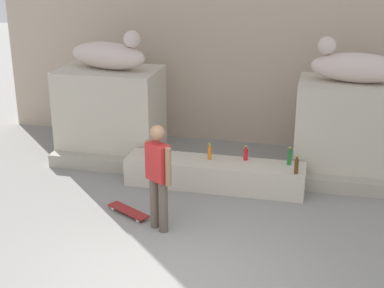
% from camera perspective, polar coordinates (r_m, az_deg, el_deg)
% --- Properties ---
extents(ground_plane, '(40.00, 40.00, 0.00)m').
position_cam_1_polar(ground_plane, '(7.59, -2.40, -13.77)').
color(ground_plane, gray).
extents(pedestal_left, '(1.95, 1.24, 1.78)m').
position_cam_1_polar(pedestal_left, '(11.45, -8.09, 3.07)').
color(pedestal_left, beige).
rests_on(pedestal_left, ground_plane).
extents(pedestal_right, '(1.95, 1.24, 1.78)m').
position_cam_1_polar(pedestal_right, '(10.73, 15.56, 1.32)').
color(pedestal_right, beige).
rests_on(pedestal_right, ground_plane).
extents(statue_reclining_left, '(1.68, 0.88, 0.78)m').
position_cam_1_polar(statue_reclining_left, '(11.14, -8.23, 8.83)').
color(statue_reclining_left, beige).
rests_on(statue_reclining_left, pedestal_left).
extents(statue_reclining_right, '(1.64, 0.68, 0.78)m').
position_cam_1_polar(statue_reclining_right, '(10.42, 15.97, 7.46)').
color(statue_reclining_right, beige).
rests_on(statue_reclining_right, pedestal_right).
extents(ledge_block, '(3.16, 0.67, 0.48)m').
position_cam_1_polar(ledge_block, '(10.13, 2.25, -3.01)').
color(ledge_block, beige).
rests_on(ledge_block, ground_plane).
extents(skater, '(0.47, 0.36, 1.67)m').
position_cam_1_polar(skater, '(8.44, -3.39, -2.93)').
color(skater, brown).
rests_on(skater, ground_plane).
extents(skateboard, '(0.79, 0.57, 0.08)m').
position_cam_1_polar(skateboard, '(9.27, -6.36, -6.64)').
color(skateboard, maroon).
rests_on(skateboard, ground_plane).
extents(bottle_green, '(0.07, 0.07, 0.32)m').
position_cam_1_polar(bottle_green, '(9.98, 9.68, -1.32)').
color(bottle_green, '#1E722D').
rests_on(bottle_green, ledge_block).
extents(bottle_brown, '(0.07, 0.07, 0.32)m').
position_cam_1_polar(bottle_brown, '(9.64, 10.37, -2.17)').
color(bottle_brown, '#593314').
rests_on(bottle_brown, ledge_block).
extents(bottle_red, '(0.08, 0.08, 0.26)m').
position_cam_1_polar(bottle_red, '(10.10, 5.38, -1.02)').
color(bottle_red, red).
rests_on(bottle_red, ledge_block).
extents(bottle_orange, '(0.07, 0.07, 0.30)m').
position_cam_1_polar(bottle_orange, '(10.08, 1.77, -0.87)').
color(bottle_orange, orange).
rests_on(bottle_orange, ledge_block).
extents(stair_step, '(6.56, 0.50, 0.25)m').
position_cam_1_polar(stair_step, '(10.53, 2.66, -2.77)').
color(stair_step, '#A9A08F').
rests_on(stair_step, ground_plane).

